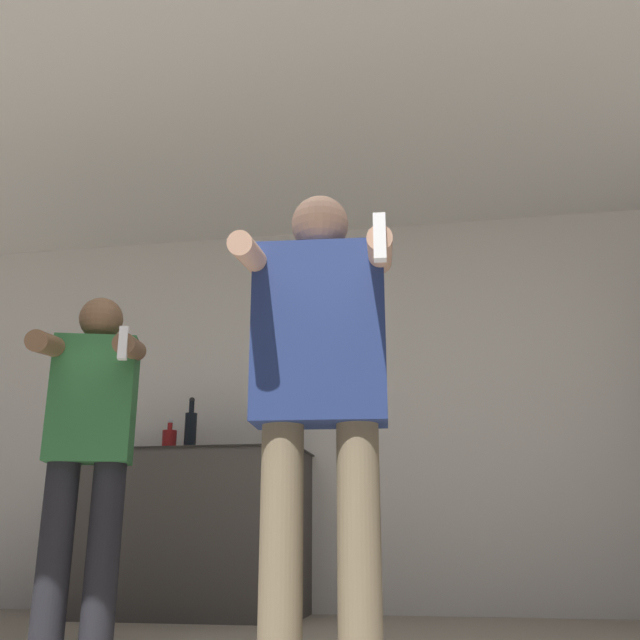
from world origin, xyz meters
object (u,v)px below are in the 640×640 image
object	(u,v)px
bottle_brown_liquor	(190,430)
person_woman_foreground	(320,385)
bottle_dark_rum	(169,440)
bottle_amber_bourbon	(287,435)
person_man_side	(89,440)

from	to	relation	value
bottle_brown_liquor	person_woman_foreground	size ratio (longest dim) A/B	0.22
bottle_dark_rum	bottle_brown_liquor	size ratio (longest dim) A/B	0.61
bottle_amber_bourbon	person_woman_foreground	bearing A→B (deg)	-74.97
bottle_brown_liquor	person_man_side	distance (m)	1.35
bottle_amber_bourbon	person_man_side	size ratio (longest dim) A/B	0.16
bottle_dark_rum	person_woman_foreground	world-z (taller)	person_woman_foreground
person_woman_foreground	bottle_brown_liquor	bearing A→B (deg)	119.45
bottle_dark_rum	person_man_side	distance (m)	1.34
bottle_brown_liquor	bottle_dark_rum	bearing A→B (deg)	-180.00
bottle_brown_liquor	person_man_side	bearing A→B (deg)	-89.73
person_woman_foreground	person_man_side	world-z (taller)	person_woman_foreground
bottle_dark_rum	bottle_brown_liquor	bearing A→B (deg)	0.00
bottle_amber_bourbon	bottle_brown_liquor	bearing A→B (deg)	180.00
person_woman_foreground	person_man_side	distance (m)	1.44
bottle_amber_bourbon	person_man_side	world-z (taller)	person_man_side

